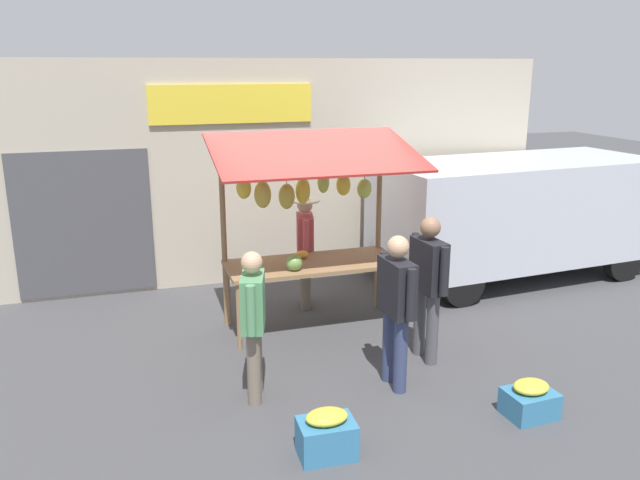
{
  "coord_description": "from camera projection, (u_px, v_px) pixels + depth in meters",
  "views": [
    {
      "loc": [
        2.26,
        7.42,
        3.31
      ],
      "look_at": [
        0.0,
        0.3,
        1.25
      ],
      "focal_mm": 35.86,
      "sensor_mm": 36.0,
      "label": 1
    }
  ],
  "objects": [
    {
      "name": "shopper_with_ponytail",
      "position": [
        396.0,
        301.0,
        6.57
      ],
      "size": [
        0.24,
        0.7,
        1.65
      ],
      "rotation": [
        0.0,
        0.0,
        -1.53
      ],
      "color": "navy",
      "rests_on": "ground"
    },
    {
      "name": "produce_crate_near",
      "position": [
        327.0,
        435.0,
        5.55
      ],
      "size": [
        0.51,
        0.37,
        0.44
      ],
      "color": "teal",
      "rests_on": "ground"
    },
    {
      "name": "shopper_in_grey_tee",
      "position": [
        253.0,
        316.0,
        6.34
      ],
      "size": [
        0.34,
        0.66,
        1.56
      ],
      "rotation": [
        0.0,
        0.0,
        -1.84
      ],
      "color": "#726656",
      "rests_on": "ground"
    },
    {
      "name": "produce_crate_side",
      "position": [
        530.0,
        400.0,
        6.19
      ],
      "size": [
        0.49,
        0.4,
        0.37
      ],
      "color": "teal",
      "rests_on": "ground"
    },
    {
      "name": "vendor_with_sunhat",
      "position": [
        305.0,
        244.0,
        8.84
      ],
      "size": [
        0.4,
        0.66,
        1.56
      ],
      "rotation": [
        0.0,
        0.0,
        1.33
      ],
      "color": "#726656",
      "rests_on": "ground"
    },
    {
      "name": "shopper_in_striped_shirt",
      "position": [
        428.0,
        278.0,
        7.19
      ],
      "size": [
        0.26,
        0.71,
        1.69
      ],
      "rotation": [
        0.0,
        0.0,
        -1.5
      ],
      "color": "#4C4C51",
      "rests_on": "ground"
    },
    {
      "name": "market_stall",
      "position": [
        310.0,
        209.0,
        7.99
      ],
      "size": [
        2.5,
        1.46,
        2.5
      ],
      "color": "olive",
      "rests_on": "ground"
    },
    {
      "name": "parked_van",
      "position": [
        507.0,
        209.0,
        10.01
      ],
      "size": [
        4.53,
        2.17,
        1.88
      ],
      "rotation": [
        0.0,
        0.0,
        0.07
      ],
      "color": "silver",
      "rests_on": "ground"
    },
    {
      "name": "street_backdrop",
      "position": [
        268.0,
        172.0,
        9.91
      ],
      "size": [
        9.0,
        0.3,
        3.4
      ],
      "color": "#B2A893",
      "rests_on": "ground"
    },
    {
      "name": "ground_plane",
      "position": [
        313.0,
        326.0,
        8.36
      ],
      "size": [
        40.0,
        40.0,
        0.0
      ],
      "primitive_type": "plane",
      "color": "#424244"
    }
  ]
}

